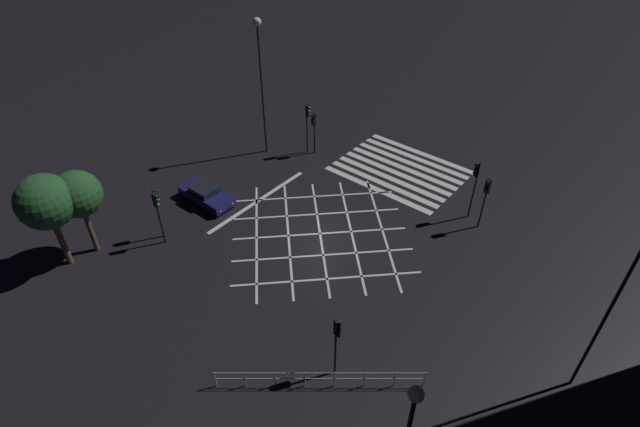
{
  "coord_description": "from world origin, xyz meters",
  "views": [
    {
      "loc": [
        -15.25,
        18.68,
        20.6
      ],
      "look_at": [
        0.0,
        0.0,
        1.63
      ],
      "focal_mm": 28.0,
      "sensor_mm": 36.0,
      "label": 1
    }
  ],
  "objects_px": {
    "traffic_light_se_main": "(308,119)",
    "waiting_car": "(206,194)",
    "traffic_light_ne_cross": "(157,204)",
    "street_lamp_west": "(624,283)",
    "street_tree_near": "(45,202)",
    "traffic_light_sw_cross": "(486,194)",
    "street_tree_far": "(77,195)",
    "traffic_light_nw_cross": "(337,336)",
    "traffic_light_ne_main": "(158,208)",
    "traffic_light_se_cross": "(314,125)",
    "street_lamp_far": "(260,57)",
    "traffic_light_sw_main": "(475,179)"
  },
  "relations": [
    {
      "from": "traffic_light_nw_cross",
      "to": "traffic_light_ne_main",
      "type": "distance_m",
      "value": 13.83
    },
    {
      "from": "traffic_light_ne_main",
      "to": "traffic_light_sw_cross",
      "type": "bearing_deg",
      "value": 43.6
    },
    {
      "from": "street_lamp_west",
      "to": "street_tree_far",
      "type": "bearing_deg",
      "value": 19.2
    },
    {
      "from": "traffic_light_se_main",
      "to": "waiting_car",
      "type": "bearing_deg",
      "value": -97.14
    },
    {
      "from": "traffic_light_ne_cross",
      "to": "street_tree_far",
      "type": "bearing_deg",
      "value": 148.29
    },
    {
      "from": "traffic_light_se_main",
      "to": "street_tree_far",
      "type": "bearing_deg",
      "value": -98.71
    },
    {
      "from": "traffic_light_sw_cross",
      "to": "traffic_light_ne_cross",
      "type": "bearing_deg",
      "value": -48.41
    },
    {
      "from": "traffic_light_ne_main",
      "to": "street_lamp_far",
      "type": "relative_size",
      "value": 0.37
    },
    {
      "from": "traffic_light_se_main",
      "to": "traffic_light_sw_main",
      "type": "distance_m",
      "value": 13.43
    },
    {
      "from": "street_lamp_west",
      "to": "street_tree_near",
      "type": "bearing_deg",
      "value": 22.22
    },
    {
      "from": "traffic_light_sw_cross",
      "to": "traffic_light_sw_main",
      "type": "xyz_separation_m",
      "value": [
        1.06,
        -0.64,
        0.32
      ]
    },
    {
      "from": "traffic_light_ne_cross",
      "to": "street_tree_far",
      "type": "relative_size",
      "value": 0.64
    },
    {
      "from": "traffic_light_se_main",
      "to": "street_lamp_west",
      "type": "bearing_deg",
      "value": -19.37
    },
    {
      "from": "traffic_light_se_cross",
      "to": "traffic_light_sw_cross",
      "type": "bearing_deg",
      "value": 88.48
    },
    {
      "from": "traffic_light_ne_cross",
      "to": "street_lamp_west",
      "type": "bearing_deg",
      "value": -76.9
    },
    {
      "from": "street_tree_near",
      "to": "traffic_light_nw_cross",
      "type": "bearing_deg",
      "value": -166.33
    },
    {
      "from": "street_lamp_west",
      "to": "traffic_light_nw_cross",
      "type": "bearing_deg",
      "value": 35.81
    },
    {
      "from": "street_lamp_west",
      "to": "waiting_car",
      "type": "distance_m",
      "value": 24.82
    },
    {
      "from": "traffic_light_se_cross",
      "to": "street_tree_far",
      "type": "bearing_deg",
      "value": -10.05
    },
    {
      "from": "traffic_light_ne_main",
      "to": "traffic_light_ne_cross",
      "type": "bearing_deg",
      "value": 148.96
    },
    {
      "from": "traffic_light_sw_main",
      "to": "traffic_light_nw_cross",
      "type": "bearing_deg",
      "value": 92.13
    },
    {
      "from": "traffic_light_se_main",
      "to": "traffic_light_ne_cross",
      "type": "xyz_separation_m",
      "value": [
        0.46,
        13.46,
        -0.4
      ]
    },
    {
      "from": "traffic_light_se_main",
      "to": "street_tree_near",
      "type": "height_order",
      "value": "street_tree_near"
    },
    {
      "from": "traffic_light_nw_cross",
      "to": "traffic_light_ne_main",
      "type": "relative_size",
      "value": 0.95
    },
    {
      "from": "traffic_light_se_main",
      "to": "street_lamp_far",
      "type": "distance_m",
      "value": 5.74
    },
    {
      "from": "waiting_car",
      "to": "street_tree_far",
      "type": "bearing_deg",
      "value": -100.65
    },
    {
      "from": "traffic_light_ne_cross",
      "to": "waiting_car",
      "type": "bearing_deg",
      "value": 9.87
    },
    {
      "from": "street_tree_near",
      "to": "traffic_light_ne_cross",
      "type": "bearing_deg",
      "value": -114.98
    },
    {
      "from": "waiting_car",
      "to": "traffic_light_nw_cross",
      "type": "bearing_deg",
      "value": -18.46
    },
    {
      "from": "traffic_light_sw_cross",
      "to": "street_tree_far",
      "type": "height_order",
      "value": "street_tree_far"
    },
    {
      "from": "traffic_light_ne_cross",
      "to": "street_lamp_west",
      "type": "xyz_separation_m",
      "value": [
        -23.32,
        -5.42,
        4.15
      ]
    },
    {
      "from": "street_lamp_far",
      "to": "traffic_light_se_cross",
      "type": "bearing_deg",
      "value": -145.45
    },
    {
      "from": "street_lamp_far",
      "to": "street_tree_near",
      "type": "height_order",
      "value": "street_lamp_far"
    },
    {
      "from": "traffic_light_se_main",
      "to": "waiting_car",
      "type": "xyz_separation_m",
      "value": [
        1.17,
        9.38,
        -2.35
      ]
    },
    {
      "from": "traffic_light_nw_cross",
      "to": "traffic_light_sw_main",
      "type": "distance_m",
      "value": 14.89
    },
    {
      "from": "traffic_light_se_cross",
      "to": "street_tree_far",
      "type": "relative_size",
      "value": 0.61
    },
    {
      "from": "traffic_light_se_main",
      "to": "traffic_light_se_cross",
      "type": "relative_size",
      "value": 1.21
    },
    {
      "from": "waiting_car",
      "to": "street_lamp_far",
      "type": "bearing_deg",
      "value": 101.38
    },
    {
      "from": "traffic_light_se_main",
      "to": "street_tree_near",
      "type": "relative_size",
      "value": 0.68
    },
    {
      "from": "traffic_light_sw_cross",
      "to": "traffic_light_ne_cross",
      "type": "relative_size",
      "value": 1.05
    },
    {
      "from": "traffic_light_se_main",
      "to": "traffic_light_sw_cross",
      "type": "height_order",
      "value": "traffic_light_se_main"
    },
    {
      "from": "traffic_light_sw_main",
      "to": "street_tree_far",
      "type": "xyz_separation_m",
      "value": [
        16.01,
        17.33,
        1.17
      ]
    },
    {
      "from": "traffic_light_nw_cross",
      "to": "traffic_light_ne_main",
      "type": "height_order",
      "value": "traffic_light_ne_main"
    },
    {
      "from": "traffic_light_nw_cross",
      "to": "traffic_light_sw_main",
      "type": "height_order",
      "value": "traffic_light_sw_main"
    },
    {
      "from": "traffic_light_se_cross",
      "to": "street_tree_near",
      "type": "height_order",
      "value": "street_tree_near"
    },
    {
      "from": "street_tree_near",
      "to": "traffic_light_se_main",
      "type": "bearing_deg",
      "value": -98.67
    },
    {
      "from": "traffic_light_se_main",
      "to": "street_tree_far",
      "type": "xyz_separation_m",
      "value": [
        2.59,
        16.89,
        1.21
      ]
    },
    {
      "from": "waiting_car",
      "to": "traffic_light_se_main",
      "type": "bearing_deg",
      "value": 82.86
    },
    {
      "from": "traffic_light_se_main",
      "to": "street_tree_near",
      "type": "distance_m",
      "value": 18.8
    },
    {
      "from": "traffic_light_ne_cross",
      "to": "traffic_light_se_cross",
      "type": "height_order",
      "value": "traffic_light_ne_cross"
    }
  ]
}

